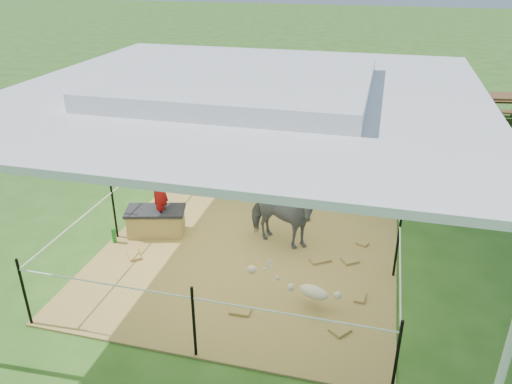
% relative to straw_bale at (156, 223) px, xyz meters
% --- Properties ---
extents(ground, '(90.00, 90.00, 0.00)m').
position_rel_straw_bale_xyz_m(ground, '(1.65, -0.27, -0.23)').
color(ground, '#2D5919').
rests_on(ground, ground).
extents(hay_patch, '(4.60, 4.60, 0.03)m').
position_rel_straw_bale_xyz_m(hay_patch, '(1.65, -0.27, -0.22)').
color(hay_patch, brown).
rests_on(hay_patch, ground).
extents(canopy_tent, '(6.30, 6.30, 2.90)m').
position_rel_straw_bale_xyz_m(canopy_tent, '(1.65, -0.27, 2.46)').
color(canopy_tent, silver).
rests_on(canopy_tent, ground).
extents(rope_fence, '(4.54, 4.54, 1.00)m').
position_rel_straw_bale_xyz_m(rope_fence, '(1.65, -0.27, 0.41)').
color(rope_fence, black).
rests_on(rope_fence, ground).
extents(straw_bale, '(0.99, 0.68, 0.40)m').
position_rel_straw_bale_xyz_m(straw_bale, '(0.00, 0.00, 0.00)').
color(straw_bale, olive).
rests_on(straw_bale, hay_patch).
extents(dark_cloth, '(1.07, 0.74, 0.05)m').
position_rel_straw_bale_xyz_m(dark_cloth, '(0.00, 0.00, 0.23)').
color(dark_cloth, black).
rests_on(dark_cloth, straw_bale).
extents(woman, '(0.36, 0.45, 1.09)m').
position_rel_straw_bale_xyz_m(woman, '(0.10, 0.00, 0.75)').
color(woman, '#A91010').
rests_on(woman, straw_bale).
extents(green_bottle, '(0.09, 0.09, 0.25)m').
position_rel_straw_bale_xyz_m(green_bottle, '(-0.55, -0.45, -0.08)').
color(green_bottle, '#197120').
rests_on(green_bottle, hay_patch).
extents(pony, '(1.32, 0.86, 1.02)m').
position_rel_straw_bale_xyz_m(pony, '(2.10, 0.16, 0.31)').
color(pony, '#525258').
rests_on(pony, hay_patch).
extents(pink_hat, '(0.32, 0.32, 0.15)m').
position_rel_straw_bale_xyz_m(pink_hat, '(2.10, 0.16, 0.90)').
color(pink_hat, pink).
rests_on(pink_hat, pony).
extents(foal, '(1.13, 0.86, 0.56)m').
position_rel_straw_bale_xyz_m(foal, '(2.86, -1.30, 0.08)').
color(foal, '#C8B392').
rests_on(foal, hay_patch).
extents(trash_barrel, '(0.59, 0.59, 0.83)m').
position_rel_straw_bale_xyz_m(trash_barrel, '(6.03, 5.71, 0.18)').
color(trash_barrel, blue).
rests_on(trash_barrel, ground).
extents(picnic_table_near, '(2.03, 1.62, 0.76)m').
position_rel_straw_bale_xyz_m(picnic_table_near, '(3.43, 8.02, 0.15)').
color(picnic_table_near, '#50341B').
rests_on(picnic_table_near, ground).
extents(picnic_table_far, '(2.01, 1.59, 0.76)m').
position_rel_straw_bale_xyz_m(picnic_table_far, '(6.63, 8.33, 0.15)').
color(picnic_table_far, '#51391C').
rests_on(picnic_table_far, ground).
extents(distant_person, '(0.71, 0.60, 1.32)m').
position_rel_straw_bale_xyz_m(distant_person, '(3.53, 7.65, 0.43)').
color(distant_person, '#3477C3').
rests_on(distant_person, ground).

